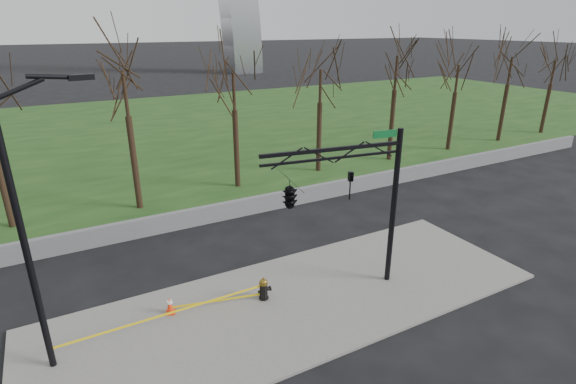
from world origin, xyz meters
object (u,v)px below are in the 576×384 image
street_light (29,217)px  traffic_cone (170,305)px  fire_hydrant (264,289)px  traffic_signal_mast (311,191)px

street_light → traffic_cone: bearing=5.3°
traffic_cone → street_light: bearing=-166.8°
fire_hydrant → traffic_signal_mast: bearing=-18.2°
traffic_cone → traffic_signal_mast: 6.15m
traffic_cone → street_light: 5.52m
fire_hydrant → traffic_cone: size_ratio=1.39×
fire_hydrant → street_light: street_light is taller
fire_hydrant → traffic_cone: 3.25m
traffic_cone → traffic_signal_mast: (4.68, -1.38, 3.74)m
fire_hydrant → traffic_cone: bearing=170.1°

